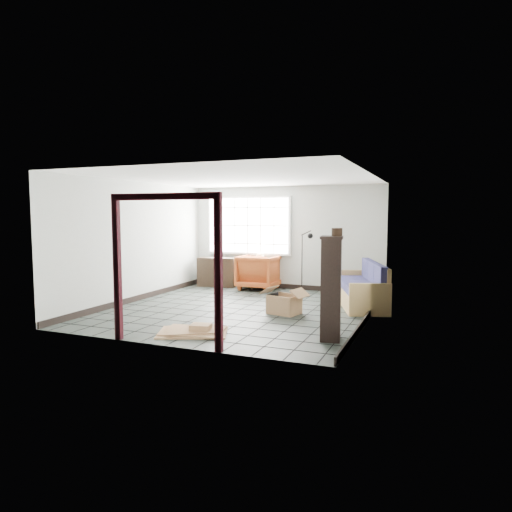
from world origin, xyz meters
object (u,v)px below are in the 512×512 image
at_px(futon_sofa, 364,290).
at_px(tall_shelf, 331,288).
at_px(armchair, 259,270).
at_px(side_table, 261,272).

height_order(futon_sofa, tall_shelf, tall_shelf).
xyz_separation_m(armchair, side_table, (0.04, 0.00, -0.05)).
height_order(side_table, tall_shelf, tall_shelf).
xyz_separation_m(futon_sofa, side_table, (-2.74, 1.14, 0.10)).
distance_m(futon_sofa, tall_shelf, 2.83).
bearing_deg(tall_shelf, armchair, 114.96).
distance_m(futon_sofa, armchair, 3.01).
relative_size(side_table, tall_shelf, 0.36).
relative_size(armchair, side_table, 1.70).
height_order(futon_sofa, armchair, armchair).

